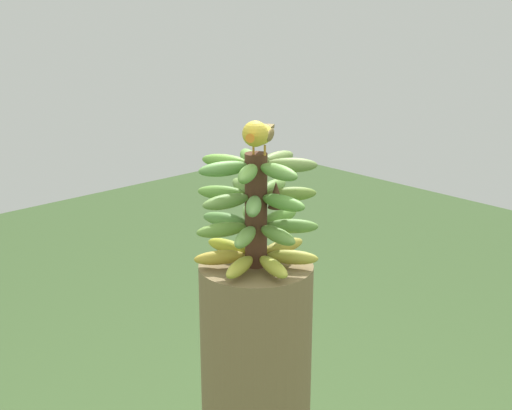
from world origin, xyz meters
name	(u,v)px	position (x,y,z in m)	size (l,w,h in m)	color
banana_bunch	(256,210)	(0.00, 0.00, 1.18)	(0.28, 0.28, 0.26)	#4C2D1E
perched_bird	(258,134)	(-0.02, -0.03, 1.36)	(0.17, 0.12, 0.08)	#C68933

